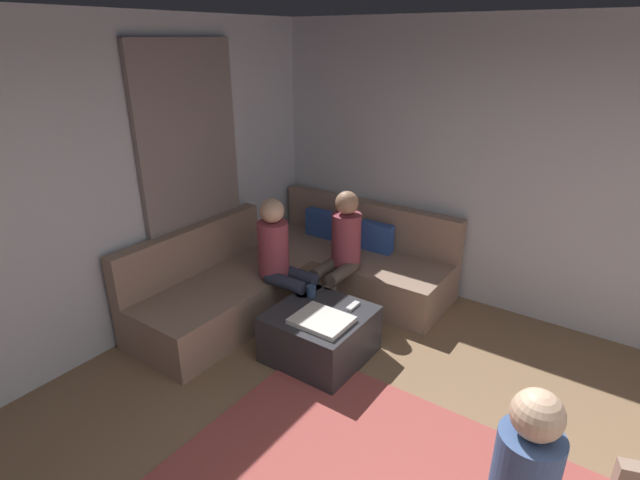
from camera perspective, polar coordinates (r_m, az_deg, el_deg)
The scene contains 10 objects.
wall_back at distance 4.72m, azimuth 26.38°, elevation 6.23°, with size 6.00×0.12×2.70m, color silver.
wall_left at distance 4.09m, azimuth -29.51°, elevation 3.34°, with size 0.12×6.00×2.70m, color silver.
curtain_panel at distance 4.70m, azimuth -14.64°, elevation 6.52°, with size 0.06×1.10×2.50m, color gray.
sectional_couch at distance 4.94m, azimuth -2.63°, elevation -4.03°, with size 2.10×2.55×0.87m.
ottoman at distance 4.14m, azimuth 0.01°, elevation -10.94°, with size 0.76×0.76×0.42m, color #333338.
folded_blanket at distance 3.88m, azimuth 0.20°, elevation -9.38°, with size 0.44×0.36×0.04m, color white.
coffee_mug at distance 4.24m, azimuth -1.03°, elevation -5.98°, with size 0.08×0.08×0.10m, color #334C72.
game_remote at distance 4.09m, azimuth 3.88°, elevation -7.73°, with size 0.05×0.15×0.02m, color white.
person_on_couch_back at distance 4.57m, azimuth 2.42°, elevation -1.09°, with size 0.30×0.60×1.20m.
person_on_couch_side at distance 4.40m, azimuth -4.48°, elevation -2.13°, with size 0.60×0.30×1.20m.
Camera 1 is at (0.64, -1.60, 2.50)m, focal length 27.32 mm.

